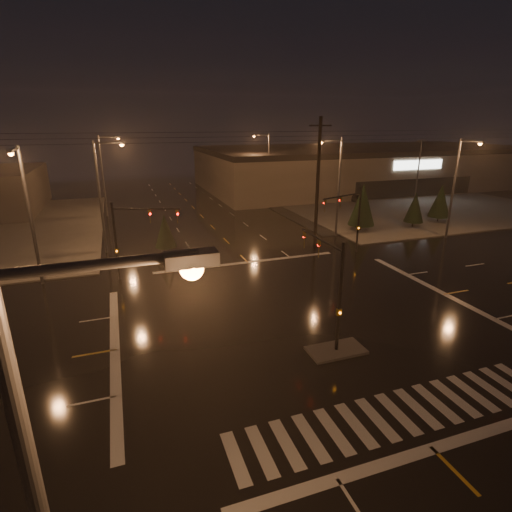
{
  "coord_description": "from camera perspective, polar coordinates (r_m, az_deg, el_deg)",
  "views": [
    {
      "loc": [
        -10.02,
        -19.89,
        11.42
      ],
      "look_at": [
        -1.71,
        3.9,
        3.0
      ],
      "focal_mm": 28.0,
      "sensor_mm": 36.0,
      "label": 1
    }
  ],
  "objects": [
    {
      "name": "conifer_1",
      "position": [
        48.86,
        21.75,
        6.49
      ],
      "size": [
        2.14,
        2.14,
        4.04
      ],
      "color": "black",
      "rests_on": "ground"
    },
    {
      "name": "car_parked",
      "position": [
        62.75,
        14.25,
        8.06
      ],
      "size": [
        1.77,
        4.03,
        1.35
      ],
      "primitive_type": "imported",
      "rotation": [
        0.0,
        0.0,
        0.04
      ],
      "color": "black",
      "rests_on": "ground"
    },
    {
      "name": "utility_pole_1",
      "position": [
        38.75,
        8.81,
        10.42
      ],
      "size": [
        2.2,
        0.32,
        12.0
      ],
      "color": "black",
      "rests_on": "ground"
    },
    {
      "name": "crosswalk",
      "position": [
        18.69,
        19.56,
        -20.42
      ],
      "size": [
        15.0,
        2.6,
        0.01
      ],
      "primitive_type": "cube",
      "color": "beige",
      "rests_on": "ground"
    },
    {
      "name": "signal_mast_nw",
      "position": [
        30.99,
        -17.71,
        3.34
      ],
      "size": [
        4.84,
        1.86,
        6.0
      ],
      "color": "black",
      "rests_on": "ground"
    },
    {
      "name": "sidewalk_ne",
      "position": [
        64.96,
        19.34,
        7.37
      ],
      "size": [
        36.0,
        36.0,
        0.12
      ],
      "primitive_type": "cube",
      "color": "#494741",
      "rests_on": "ground"
    },
    {
      "name": "conifer_3",
      "position": [
        36.89,
        -12.87,
        3.54
      ],
      "size": [
        1.93,
        1.93,
        3.71
      ],
      "color": "black",
      "rests_on": "ground"
    },
    {
      "name": "streetlight_6",
      "position": [
        44.97,
        26.76,
        9.36
      ],
      "size": [
        0.32,
        2.77,
        10.0
      ],
      "color": "#38383A",
      "rests_on": "ground"
    },
    {
      "name": "streetlight_1",
      "position": [
        38.33,
        -21.04,
        8.84
      ],
      "size": [
        2.77,
        0.32,
        10.0
      ],
      "color": "#38383A",
      "rests_on": "ground"
    },
    {
      "name": "stop_bar_near",
      "position": [
        17.6,
        23.91,
        -23.86
      ],
      "size": [
        16.0,
        0.5,
        0.01
      ],
      "primitive_type": "cube",
      "color": "beige",
      "rests_on": "ground"
    },
    {
      "name": "retail_building",
      "position": [
        80.15,
        15.4,
        12.41
      ],
      "size": [
        60.2,
        28.3,
        7.2
      ],
      "color": "#655C48",
      "rests_on": "ground"
    },
    {
      "name": "streetlight_5",
      "position": [
        32.15,
        -29.81,
        5.97
      ],
      "size": [
        0.32,
        2.77,
        10.0
      ],
      "color": "#38383A",
      "rests_on": "ground"
    },
    {
      "name": "streetlight_4",
      "position": [
        60.04,
        1.56,
        13.1
      ],
      "size": [
        2.77,
        0.32,
        10.0
      ],
      "color": "#38383A",
      "rests_on": "ground"
    },
    {
      "name": "streetlight_3",
      "position": [
        42.07,
        11.41,
        10.45
      ],
      "size": [
        2.77,
        0.32,
        10.0
      ],
      "color": "#38383A",
      "rests_on": "ground"
    },
    {
      "name": "conifer_2",
      "position": [
        52.68,
        24.85,
        7.18
      ],
      "size": [
        2.48,
        2.48,
        4.57
      ],
      "color": "black",
      "rests_on": "ground"
    },
    {
      "name": "median_island",
      "position": [
        21.95,
        11.38,
        -13.06
      ],
      "size": [
        3.0,
        1.6,
        0.15
      ],
      "primitive_type": "cube",
      "color": "#494741",
      "rests_on": "ground"
    },
    {
      "name": "stop_bar_far",
      "position": [
        34.43,
        -1.21,
        -0.89
      ],
      "size": [
        16.0,
        0.5,
        0.01
      ],
      "primitive_type": "cube",
      "color": "beige",
      "rests_on": "ground"
    },
    {
      "name": "parking_lot",
      "position": [
        66.71,
        23.8,
        7.1
      ],
      "size": [
        50.0,
        24.0,
        0.08
      ],
      "primitive_type": "cube",
      "color": "black",
      "rests_on": "ground"
    },
    {
      "name": "signal_mast_ne",
      "position": [
        36.62,
        13.54,
        5.94
      ],
      "size": [
        4.84,
        1.86,
        6.0
      ],
      "color": "black",
      "rests_on": "ground"
    },
    {
      "name": "streetlight_2",
      "position": [
        54.2,
        -20.8,
        11.36
      ],
      "size": [
        2.77,
        0.32,
        10.0
      ],
      "color": "#38383A",
      "rests_on": "ground"
    },
    {
      "name": "conifer_0",
      "position": [
        45.41,
        14.97,
        7.1
      ],
      "size": [
        2.88,
        2.88,
        5.21
      ],
      "color": "black",
      "rests_on": "ground"
    },
    {
      "name": "signal_mast_median",
      "position": [
        21.03,
        10.74,
        -3.25
      ],
      "size": [
        0.25,
        4.59,
        6.0
      ],
      "color": "black",
      "rests_on": "ground"
    },
    {
      "name": "ground",
      "position": [
        25.03,
        6.73,
        -8.81
      ],
      "size": [
        140.0,
        140.0,
        0.0
      ],
      "primitive_type": "plane",
      "color": "black",
      "rests_on": "ground"
    }
  ]
}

